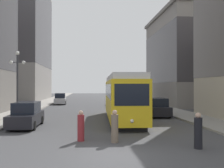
% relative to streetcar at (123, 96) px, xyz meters
% --- Properties ---
extents(ground_plane, '(200.00, 200.00, 0.00)m').
position_rel_streetcar_xyz_m(ground_plane, '(-1.86, -11.94, -2.10)').
color(ground_plane, '#424244').
extents(sidewalk_left, '(3.27, 120.00, 0.15)m').
position_rel_streetcar_xyz_m(sidewalk_left, '(-10.45, 28.06, -2.03)').
color(sidewalk_left, gray).
rests_on(sidewalk_left, ground).
extents(sidewalk_right, '(3.27, 120.00, 0.15)m').
position_rel_streetcar_xyz_m(sidewalk_right, '(6.73, 28.06, -2.03)').
color(sidewalk_right, gray).
rests_on(sidewalk_right, ground).
extents(streetcar, '(3.18, 13.47, 3.89)m').
position_rel_streetcar_xyz_m(streetcar, '(0.00, 0.00, 0.00)').
color(streetcar, black).
rests_on(streetcar, ground).
extents(transit_bus, '(2.76, 11.62, 3.45)m').
position_rel_streetcar_xyz_m(transit_bus, '(2.93, 16.68, -0.15)').
color(transit_bus, black).
rests_on(transit_bus, ground).
extents(parked_car_left_near, '(1.91, 4.98, 1.82)m').
position_rel_streetcar_xyz_m(parked_car_left_near, '(-7.52, -3.18, -1.26)').
color(parked_car_left_near, black).
rests_on(parked_car_left_near, ground).
extents(parked_car_left_mid, '(2.08, 4.90, 1.82)m').
position_rel_streetcar_xyz_m(parked_car_left_mid, '(-7.52, 21.47, -1.26)').
color(parked_car_left_mid, black).
rests_on(parked_car_left_mid, ground).
extents(parked_car_right_far, '(1.94, 4.30, 1.82)m').
position_rel_streetcar_xyz_m(parked_car_right_far, '(3.79, 2.51, -1.26)').
color(parked_car_right_far, black).
rests_on(parked_car_right_far, ground).
extents(pedestrian_crossing_near, '(0.39, 0.39, 1.72)m').
position_rel_streetcar_xyz_m(pedestrian_crossing_near, '(-1.64, -9.14, -1.30)').
color(pedestrian_crossing_near, '#6B5B4C').
rests_on(pedestrian_crossing_near, ground).
extents(pedestrian_crossing_far, '(0.39, 0.39, 1.73)m').
position_rel_streetcar_xyz_m(pedestrian_crossing_far, '(2.18, -10.93, -1.30)').
color(pedestrian_crossing_far, black).
rests_on(pedestrian_crossing_far, ground).
extents(pedestrian_on_sidewalk, '(0.37, 0.37, 1.67)m').
position_rel_streetcar_xyz_m(pedestrian_on_sidewalk, '(-3.43, -8.61, -1.32)').
color(pedestrian_on_sidewalk, maroon).
rests_on(pedestrian_on_sidewalk, ground).
extents(lamp_post_left_near, '(1.41, 0.36, 6.03)m').
position_rel_streetcar_xyz_m(lamp_post_left_near, '(-9.42, 1.74, 1.97)').
color(lamp_post_left_near, '#333338').
rests_on(lamp_post_left_near, sidewalk_left).
extents(building_left_midblock, '(11.26, 22.09, 28.98)m').
position_rel_streetcar_xyz_m(building_left_midblock, '(-17.42, 34.92, 12.84)').
color(building_left_midblock, gray).
rests_on(building_left_midblock, ground).
extents(building_right_corner, '(11.75, 18.25, 14.58)m').
position_rel_streetcar_xyz_m(building_right_corner, '(13.94, 18.88, 5.37)').
color(building_right_corner, gray).
rests_on(building_right_corner, ground).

